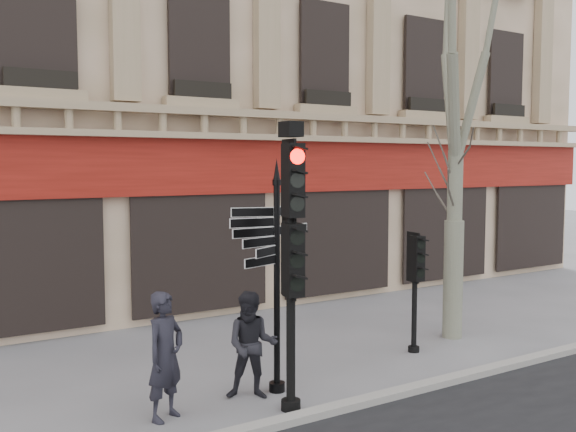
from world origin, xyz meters
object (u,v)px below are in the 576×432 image
traffic_signal_main (291,230)px  fingerpost (277,236)px  pedestrian_b (252,345)px  traffic_signal_secondary (415,271)px  plane_tree (459,13)px  pedestrian_a (165,356)px

traffic_signal_main → fingerpost: bearing=83.8°
fingerpost → pedestrian_b: bearing=178.0°
fingerpost → traffic_signal_secondary: 3.54m
fingerpost → traffic_signal_main: 0.84m
traffic_signal_main → plane_tree: size_ratio=0.45×
fingerpost → pedestrian_a: 2.50m
fingerpost → pedestrian_b: size_ratio=2.22×
plane_tree → pedestrian_a: size_ratio=5.17×
traffic_signal_main → plane_tree: 6.65m
plane_tree → pedestrian_b: size_ratio=5.68×
pedestrian_a → traffic_signal_main: bearing=-49.6°
pedestrian_a → traffic_signal_secondary: bearing=-21.8°
pedestrian_a → pedestrian_b: (1.45, 0.06, -0.08)m
traffic_signal_main → traffic_signal_secondary: traffic_signal_main is taller
fingerpost → plane_tree: size_ratio=0.39×
fingerpost → pedestrian_a: fingerpost is taller
traffic_signal_main → traffic_signal_secondary: size_ratio=1.87×
plane_tree → pedestrian_a: plane_tree is taller
fingerpost → pedestrian_a: size_ratio=2.02×
plane_tree → fingerpost: bearing=-170.7°
traffic_signal_main → pedestrian_a: traffic_signal_main is taller
traffic_signal_main → pedestrian_b: size_ratio=2.53×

